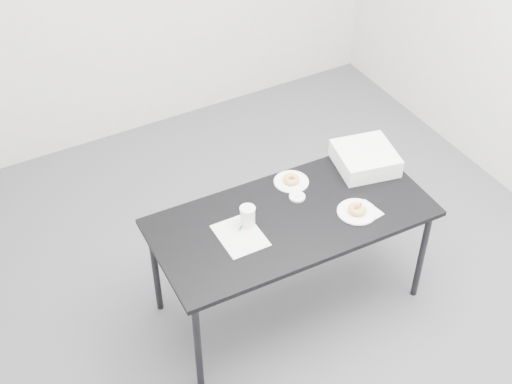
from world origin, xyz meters
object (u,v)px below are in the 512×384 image
plate_far (291,182)px  coffee_cup (248,216)px  scorecard (240,235)px  bakery_box (365,158)px  pen (244,222)px  donut_near (357,209)px  table (292,223)px  donut_far (291,179)px  plate_near (357,212)px

plate_far → coffee_cup: (-0.39, -0.19, 0.06)m
scorecard → bakery_box: (0.93, 0.17, 0.05)m
pen → donut_near: (0.59, -0.23, 0.02)m
donut_near → plate_far: donut_near is taller
coffee_cup → table: bearing=-12.8°
coffee_cup → donut_far: bearing=26.2°
plate_far → donut_far: 0.02m
plate_far → donut_far: (0.00, 0.00, 0.02)m
donut_near → table: bearing=155.2°
scorecard → coffee_cup: bearing=37.4°
scorecard → coffee_cup: coffee_cup is taller
donut_far → pen: bearing=-157.0°
scorecard → plate_near: plate_near is taller
table → bakery_box: bearing=17.3°
table → scorecard: size_ratio=5.48×
plate_far → bakery_box: 0.47m
coffee_cup → bakery_box: (0.86, 0.11, -0.00)m
coffee_cup → pen: bearing=124.3°
pen → donut_far: 0.44m
plate_near → donut_far: 0.44m
plate_near → coffee_cup: coffee_cup is taller
table → plate_near: size_ratio=7.17×
table → donut_near: bearing=-23.2°
donut_near → plate_far: 0.44m
plate_near → donut_far: donut_far is taller
scorecard → donut_far: 0.53m
donut_near → donut_far: bearing=114.5°
plate_far → scorecard: bearing=-151.9°
plate_far → table: bearing=-120.2°
donut_near → coffee_cup: (-0.58, 0.21, 0.03)m
plate_near → plate_far: plate_near is taller
table → scorecard: 0.33m
donut_near → plate_near: bearing=0.0°
pen → donut_far: donut_far is taller
plate_near → donut_near: (0.00, 0.00, 0.02)m
donut_near → plate_far: (-0.18, 0.40, -0.02)m
plate_near → bakery_box: bakery_box is taller
pen → donut_near: donut_near is taller
pen → coffee_cup: 0.06m
pen → donut_near: size_ratio=1.29×
pen → coffee_cup: coffee_cup is taller
scorecard → bakery_box: bakery_box is taller
donut_far → coffee_cup: 0.44m
plate_near → bakery_box: bearing=49.1°
donut_far → bakery_box: 0.47m
scorecard → pen: size_ratio=2.15×
scorecard → pen: (0.06, 0.08, 0.01)m
scorecard → plate_far: plate_far is taller
donut_near → donut_far: size_ratio=1.08×
table → bakery_box: size_ratio=4.72×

